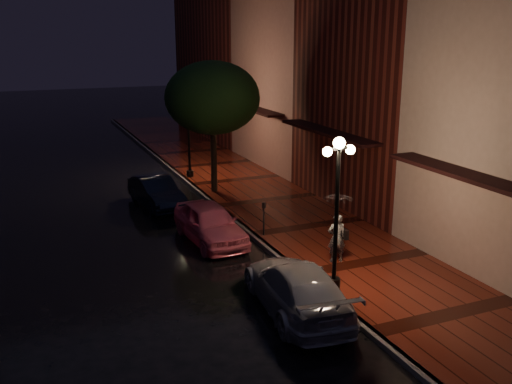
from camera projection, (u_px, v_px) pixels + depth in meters
name	position (u px, v px, depth m)	size (l,w,h in m)	color
ground	(253.00, 238.00, 20.38)	(120.00, 120.00, 0.00)	black
sidewalk	(309.00, 228.00, 21.21)	(4.50, 60.00, 0.15)	#4D170D
curb	(253.00, 236.00, 20.36)	(0.25, 60.00, 0.15)	#595451
storefront_mid	(392.00, 73.00, 23.30)	(5.00, 8.00, 11.00)	#511914
storefront_far	(301.00, 82.00, 30.66)	(5.00, 8.00, 9.00)	#8C5951
storefront_extra	(235.00, 63.00, 39.38)	(5.00, 12.00, 10.00)	#511914
streetlamp_near	(337.00, 205.00, 15.38)	(0.96, 0.36, 4.31)	black
streetlamp_far	(188.00, 128.00, 27.78)	(0.96, 0.36, 4.31)	black
street_tree	(213.00, 100.00, 24.77)	(4.16, 4.16, 5.80)	black
pink_car	(210.00, 223.00, 19.85)	(1.62, 4.03, 1.37)	#E25D76
navy_car	(156.00, 192.00, 23.90)	(1.34, 3.86, 1.27)	black
silver_car	(297.00, 288.00, 14.87)	(1.87, 4.60, 1.33)	#97969D
woman_with_umbrella	(337.00, 217.00, 17.53)	(0.91, 0.93, 2.20)	silver
parking_meter	(264.00, 215.00, 20.06)	(0.13, 0.12, 1.21)	black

